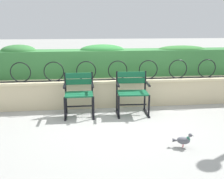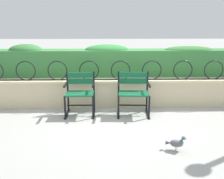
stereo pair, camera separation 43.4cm
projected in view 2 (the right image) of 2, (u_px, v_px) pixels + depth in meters
The scene contains 7 objects.
ground_plane at pixel (112, 118), 4.88m from camera, with size 60.00×60.00×0.00m, color #9E9E99.
stone_wall at pixel (111, 92), 5.58m from camera, with size 6.35×0.41×0.60m.
iron_arch_fence at pixel (106, 71), 5.39m from camera, with size 5.84×0.02×0.42m.
hedge_row at pixel (110, 61), 5.90m from camera, with size 6.23×0.62×0.73m.
park_chair_left at pixel (80, 92), 5.03m from camera, with size 0.58×0.52×0.83m.
park_chair_right at pixel (133, 91), 5.03m from camera, with size 0.65×0.55×0.84m.
pigeon_near_chairs at pixel (176, 143), 3.60m from camera, with size 0.29×0.15×0.22m.
Camera 2 is at (-0.12, -4.59, 1.73)m, focal length 40.60 mm.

